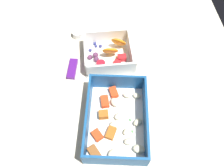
{
  "coord_description": "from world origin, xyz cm",
  "views": [
    {
      "loc": [
        -36.42,
        2.79,
        59.01
      ],
      "look_at": [
        -2.06,
        0.28,
        4.0
      ],
      "focal_mm": 37.0,
      "sensor_mm": 36.0,
      "label": 1
    }
  ],
  "objects_px": {
    "pasta_container": "(116,120)",
    "candy_bar": "(72,69)",
    "fruit_bowl": "(109,54)",
    "paper_cup_liner": "(78,34)"
  },
  "relations": [
    {
      "from": "pasta_container",
      "to": "candy_bar",
      "type": "height_order",
      "value": "pasta_container"
    },
    {
      "from": "fruit_bowl",
      "to": "paper_cup_liner",
      "type": "xyz_separation_m",
      "value": [
        0.1,
        0.1,
        -0.01
      ]
    },
    {
      "from": "candy_bar",
      "to": "paper_cup_liner",
      "type": "bearing_deg",
      "value": -6.67
    },
    {
      "from": "pasta_container",
      "to": "paper_cup_liner",
      "type": "height_order",
      "value": "pasta_container"
    },
    {
      "from": "candy_bar",
      "to": "paper_cup_liner",
      "type": "relative_size",
      "value": 1.98
    },
    {
      "from": "candy_bar",
      "to": "pasta_container",
      "type": "bearing_deg",
      "value": -147.09
    },
    {
      "from": "pasta_container",
      "to": "candy_bar",
      "type": "bearing_deg",
      "value": 39.24
    },
    {
      "from": "paper_cup_liner",
      "to": "fruit_bowl",
      "type": "bearing_deg",
      "value": -136.05
    },
    {
      "from": "candy_bar",
      "to": "paper_cup_liner",
      "type": "xyz_separation_m",
      "value": [
        0.14,
        -0.02,
        0.0
      ]
    },
    {
      "from": "pasta_container",
      "to": "fruit_bowl",
      "type": "bearing_deg",
      "value": 7.68
    }
  ]
}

